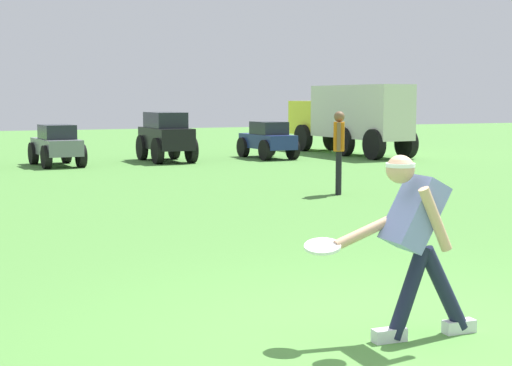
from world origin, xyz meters
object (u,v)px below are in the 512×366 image
Objects in this scene: teammate_near_sideline at (339,145)px; frisbee_in_flight at (322,246)px; parked_car_slot_d at (166,135)px; box_truck at (350,116)px; parked_car_slot_e at (268,139)px; parked_car_slot_c at (57,145)px; frisbee_thrower at (415,236)px.

frisbee_in_flight is at bearing -120.00° from teammate_near_sideline.
teammate_near_sideline reaches higher than parked_car_slot_d.
box_truck is at bearing 59.39° from frisbee_in_flight.
parked_car_slot_e is 3.19m from box_truck.
parked_car_slot_c is at bearing 114.63° from teammate_near_sideline.
teammate_near_sideline is 8.94m from parked_car_slot_e.
parked_car_slot_e is at bearing -171.61° from box_truck.
teammate_near_sideline is 10.59m from box_truck.
box_truck reaches higher than frisbee_in_flight.
teammate_near_sideline is at bearing -105.50° from parked_car_slot_e.
frisbee_in_flight is 19.59m from box_truck.
parked_car_slot_c is 3.12m from parked_car_slot_d.
parked_car_slot_c is 0.96× the size of parked_car_slot_d.
parked_car_slot_d is at bearing -176.72° from box_truck.
teammate_near_sideline is 0.26× the size of box_truck.
box_truck is (5.48, 9.06, 0.29)m from teammate_near_sideline.
parked_car_slot_c is at bearing -178.36° from parked_car_slot_e.
teammate_near_sideline reaches higher than parked_car_slot_e.
box_truck is at bearing 3.28° from parked_car_slot_d.
parked_car_slot_d is at bearing 77.22° from frisbee_in_flight.
frisbee_thrower reaches higher than parked_car_slot_e.
frisbee_thrower is 16.45m from parked_car_slot_c.
parked_car_slot_d is at bearing 178.22° from parked_car_slot_e.
frisbee_in_flight is at bearing -112.78° from parked_car_slot_e.
parked_car_slot_d is (3.09, 16.72, -0.05)m from frisbee_thrower.
box_truck is at bearing 8.39° from parked_car_slot_e.
parked_car_slot_e is (3.14, -0.10, -0.18)m from parked_car_slot_d.
frisbee_thrower is 0.23× the size of box_truck.
frisbee_thrower is at bearing -100.46° from parked_car_slot_d.
frisbee_thrower reaches higher than frisbee_in_flight.
box_truck reaches higher than parked_car_slot_c.
frisbee_thrower is 17.01m from parked_car_slot_d.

